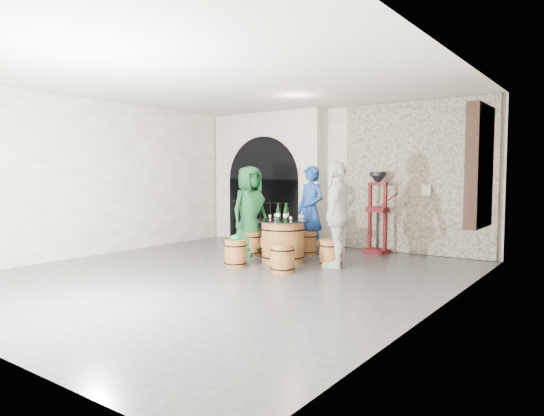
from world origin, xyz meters
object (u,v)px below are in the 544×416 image
Objects in this scene: wine_bottle_right at (287,213)px; corking_press at (378,206)px; barrel_stool_left at (252,244)px; person_blue at (311,210)px; barrel_stool_near_left at (236,253)px; wine_bottle_left at (278,213)px; barrel_stool_right at (331,254)px; person_green at (250,211)px; person_white at (337,215)px; wine_bottle_center at (286,214)px; barrel_stool_far at (308,243)px; barrel_table at (283,241)px; side_barrel at (286,235)px; barrel_stool_near_right at (283,258)px.

wine_bottle_right is 0.19× the size of corking_press.
barrel_stool_left is 1.41m from person_blue.
corking_press reaches higher than wine_bottle_right.
wine_bottle_left is (0.34, 0.86, 0.69)m from barrel_stool_near_left.
barrel_stool_near_left is at bearing -144.47° from barrel_stool_right.
person_green is 0.96× the size of person_white.
barrel_stool_near_left is at bearing -88.60° from person_blue.
barrel_stool_left is 1.00× the size of barrel_stool_near_left.
person_white reaches higher than barrel_stool_left.
wine_bottle_center is 2.32m from corking_press.
barrel_stool_right is (1.03, -0.87, 0.00)m from barrel_stool_far.
barrel_stool_far is 0.27× the size of person_green.
wine_bottle_left is (-1.07, -0.15, 0.69)m from barrel_stool_right.
barrel_table is at bearing -100.21° from person_white.
side_barrel is at bearing -147.67° from corking_press.
wine_bottle_left is 1.00× the size of wine_bottle_right.
barrel_stool_left is at bearing -141.00° from barrel_stool_far.
wine_bottle_left is (-0.09, -0.03, 0.54)m from barrel_table.
barrel_stool_right is 1.00× the size of barrel_stool_near_right.
side_barrel is (-0.74, 1.06, -0.60)m from wine_bottle_right.
barrel_table is 0.55× the size of person_white.
person_green is 2.12m from person_white.
person_white is 1.11× the size of corking_press.
barrel_stool_far is 1.00× the size of barrel_stool_near_right.
barrel_table is 0.56m from wine_bottle_center.
barrel_stool_left is at bearing 172.51° from wine_bottle_right.
wine_bottle_right is at bearing -7.49° from barrel_stool_left.
barrel_stool_right is at bearing 35.53° from barrel_stool_near_left.
person_white is (0.11, 0.01, 0.71)m from barrel_stool_right.
barrel_stool_right is 2.04m from side_barrel.
corking_press reaches higher than barrel_stool_near_right.
barrel_table is 0.55m from wine_bottle_right.
barrel_stool_far is 1.69m from corking_press.
wine_bottle_center is at bearing 54.99° from barrel_stool_near_left.
barrel_table is 0.61× the size of corking_press.
barrel_stool_left is 0.28× the size of corking_press.
wine_bottle_left is 0.23m from wine_bottle_center.
person_green is 1.03m from wine_bottle_right.
side_barrel is at bearing -175.52° from person_blue.
barrel_stool_near_left is (-1.40, -1.00, 0.00)m from barrel_stool_right.
barrel_stool_far is 1.23m from wine_bottle_left.
barrel_stool_left is 0.26× the size of person_white.
person_blue is at bearing 93.09° from barrel_stool_far.
barrel_stool_near_left is 1.51× the size of wine_bottle_right.
corking_press is at bearing 61.59° from wine_bottle_right.
barrel_stool_right is at bearing -32.04° from side_barrel.
side_barrel reaches higher than barrel_stool_right.
barrel_table is 1.18m from person_green.
person_green is 2.76× the size of side_barrel.
person_blue is 5.68× the size of wine_bottle_right.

